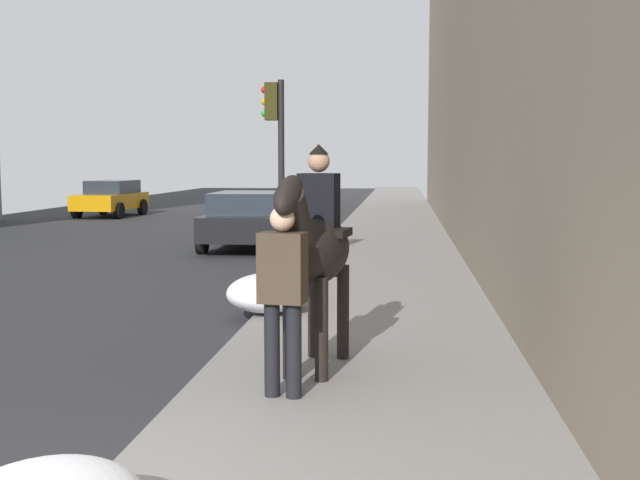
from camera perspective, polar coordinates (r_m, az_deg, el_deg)
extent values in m
ellipsoid|color=black|center=(7.90, -0.18, -0.78)|extent=(1.57, 0.78, 0.66)
cylinder|color=black|center=(7.54, 0.11, -6.46)|extent=(0.13, 0.13, 1.00)
cylinder|color=black|center=(7.63, -2.23, -6.33)|extent=(0.13, 0.13, 1.00)
cylinder|color=black|center=(8.40, 1.67, -5.20)|extent=(0.13, 0.13, 1.00)
cylinder|color=black|center=(8.48, -0.44, -5.10)|extent=(0.13, 0.13, 1.00)
cylinder|color=black|center=(7.13, -1.79, 1.33)|extent=(0.67, 0.37, 0.68)
ellipsoid|color=black|center=(6.91, -2.29, 3.26)|extent=(0.65, 0.31, 0.49)
cylinder|color=black|center=(8.60, 1.04, -0.91)|extent=(0.29, 0.14, 0.55)
cube|color=black|center=(7.93, -0.09, 0.57)|extent=(0.53, 0.66, 0.08)
cube|color=black|center=(7.91, -0.09, 2.84)|extent=(0.34, 0.42, 0.55)
sphere|color=tan|center=(7.90, -0.09, 5.70)|extent=(0.22, 0.22, 0.22)
cone|color=black|center=(7.90, -0.09, 6.57)|extent=(0.23, 0.23, 0.10)
cylinder|color=black|center=(7.09, -3.47, -7.87)|extent=(0.14, 0.14, 0.85)
cylinder|color=black|center=(7.04, -1.91, -7.97)|extent=(0.14, 0.14, 0.85)
cube|color=#3F3326|center=(6.93, -2.72, -2.00)|extent=(0.31, 0.43, 0.62)
sphere|color=#D8AD8C|center=(6.89, -2.74, 1.54)|extent=(0.22, 0.22, 0.22)
cube|color=orange|center=(32.60, -14.86, 2.73)|extent=(4.01, 1.88, 0.60)
cube|color=#262D38|center=(32.80, -14.72, 3.73)|extent=(2.28, 1.60, 0.52)
cylinder|color=black|center=(31.16, -14.29, 2.06)|extent=(0.65, 0.25, 0.64)
cylinder|color=black|center=(31.86, -17.13, 2.06)|extent=(0.65, 0.25, 0.64)
cylinder|color=black|center=(33.42, -12.67, 2.33)|extent=(0.65, 0.25, 0.64)
cylinder|color=black|center=(34.08, -15.36, 2.33)|extent=(0.65, 0.25, 0.64)
cube|color=black|center=(20.04, -5.04, 1.14)|extent=(4.17, 1.96, 0.60)
cube|color=#262D38|center=(19.76, -5.18, 2.70)|extent=(2.34, 1.70, 0.52)
cylinder|color=black|center=(21.50, -6.92, 0.63)|extent=(0.64, 0.23, 0.64)
cylinder|color=black|center=(21.19, -1.93, 0.59)|extent=(0.64, 0.23, 0.64)
cylinder|color=black|center=(19.01, -8.50, -0.06)|extent=(0.64, 0.23, 0.64)
cylinder|color=black|center=(18.66, -2.86, -0.11)|extent=(0.64, 0.23, 0.64)
cylinder|color=black|center=(15.03, -2.80, 4.38)|extent=(0.12, 0.12, 3.72)
cube|color=#2D280C|center=(15.09, -3.51, 9.94)|extent=(0.20, 0.24, 0.70)
sphere|color=red|center=(15.13, -4.01, 10.76)|extent=(0.14, 0.14, 0.14)
sphere|color=orange|center=(15.12, -4.01, 9.93)|extent=(0.14, 0.14, 0.14)
sphere|color=green|center=(15.10, -4.00, 9.10)|extent=(0.14, 0.14, 0.14)
ellipsoid|color=white|center=(11.09, -3.74, -3.79)|extent=(1.51, 1.16, 0.52)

